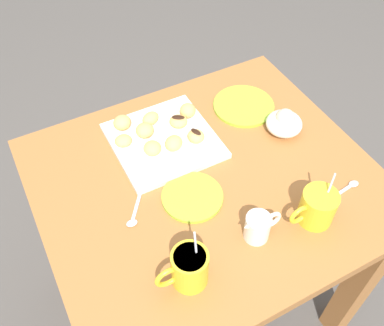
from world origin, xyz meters
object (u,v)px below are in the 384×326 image
beignet_2 (123,141)px  beignet_4 (188,110)px  beignet_6 (122,123)px  beignet_7 (178,121)px  beignet_0 (152,148)px  beignet_1 (151,118)px  beignet_5 (145,130)px  beignet_8 (196,136)px  ice_cream_bowl (284,122)px  coffee_mug_yellow_right (189,268)px  cream_pitcher_white (258,226)px  saucer_lime_right (192,197)px  coffee_mug_yellow_left (317,207)px  pastry_plate_square (164,141)px  saucer_lime_left (244,106)px  beignet_3 (174,143)px  dining_table (206,211)px

beignet_2 → beignet_4: size_ratio=0.97×
beignet_6 → beignet_7: beignet_6 is taller
beignet_0 → beignet_7: (-0.11, -0.06, -0.00)m
beignet_1 → beignet_5: beignet_5 is taller
beignet_8 → ice_cream_bowl: bearing=164.2°
coffee_mug_yellow_right → cream_pitcher_white: size_ratio=1.46×
ice_cream_bowl → saucer_lime_right: (0.34, 0.09, -0.03)m
cream_pitcher_white → coffee_mug_yellow_left: bearing=171.0°
coffee_mug_yellow_right → cream_pitcher_white: 0.20m
pastry_plate_square → coffee_mug_yellow_right: coffee_mug_yellow_right is taller
coffee_mug_yellow_right → saucer_lime_right: coffee_mug_yellow_right is taller
pastry_plate_square → cream_pitcher_white: 0.38m
saucer_lime_left → beignet_3: (0.27, 0.07, 0.03)m
beignet_6 → beignet_4: bearing=167.1°
saucer_lime_right → beignet_0: (0.03, -0.18, 0.03)m
saucer_lime_right → beignet_7: size_ratio=2.98×
beignet_8 → beignet_1: bearing=-56.2°
cream_pitcher_white → saucer_lime_right: 0.19m
cream_pitcher_white → saucer_lime_right: bearing=-63.6°
saucer_lime_left → beignet_7: size_ratio=3.52×
saucer_lime_right → beignet_3: (-0.03, -0.16, 0.03)m
beignet_7 → beignet_8: (-0.02, 0.08, 0.00)m
cream_pitcher_white → saucer_lime_right: cream_pitcher_white is taller
saucer_lime_left → beignet_5: bearing=-2.7°
beignet_7 → beignet_8: 0.08m
dining_table → pastry_plate_square: pastry_plate_square is taller
ice_cream_bowl → dining_table: bearing=10.8°
coffee_mug_yellow_left → beignet_5: bearing=-59.9°
saucer_lime_left → beignet_4: size_ratio=3.75×
pastry_plate_square → coffee_mug_yellow_left: size_ratio=2.01×
beignet_3 → beignet_4: (-0.09, -0.10, 0.00)m
beignet_6 → beignet_5: bearing=126.9°
saucer_lime_right → beignet_8: size_ratio=3.22×
coffee_mug_yellow_left → coffee_mug_yellow_right: size_ratio=0.91×
beignet_1 → beignet_6: bearing=-14.3°
cream_pitcher_white → beignet_4: size_ratio=2.11×
beignet_3 → pastry_plate_square: bearing=-76.6°
beignet_2 → beignet_7: 0.17m
beignet_4 → coffee_mug_yellow_right: bearing=62.8°
dining_table → beignet_4: size_ratio=17.65×
ice_cream_bowl → beignet_7: ice_cream_bowl is taller
beignet_4 → beignet_6: bearing=-12.9°
cream_pitcher_white → beignet_4: (-0.04, -0.43, -0.00)m
saucer_lime_left → beignet_4: 0.18m
coffee_mug_yellow_right → beignet_5: bearing=-101.6°
beignet_1 → beignet_4: bearing=168.1°
coffee_mug_yellow_right → beignet_4: coffee_mug_yellow_right is taller
ice_cream_bowl → beignet_5: ice_cream_bowl is taller
beignet_1 → beignet_2: bearing=23.2°
beignet_6 → beignet_7: bearing=155.7°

